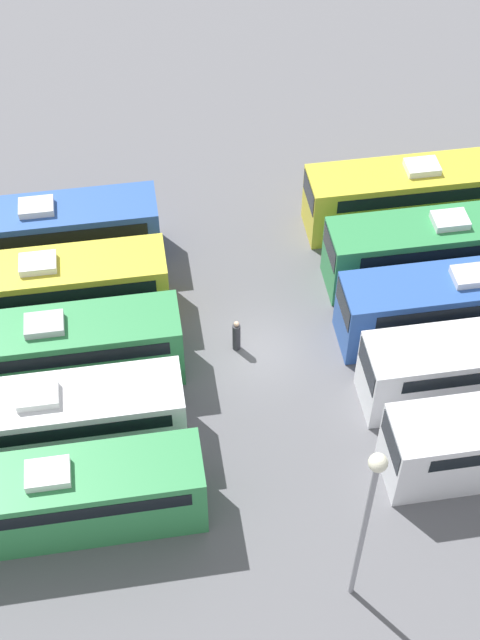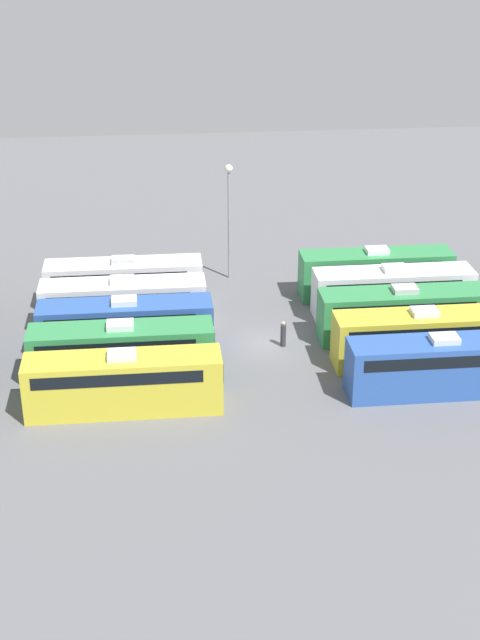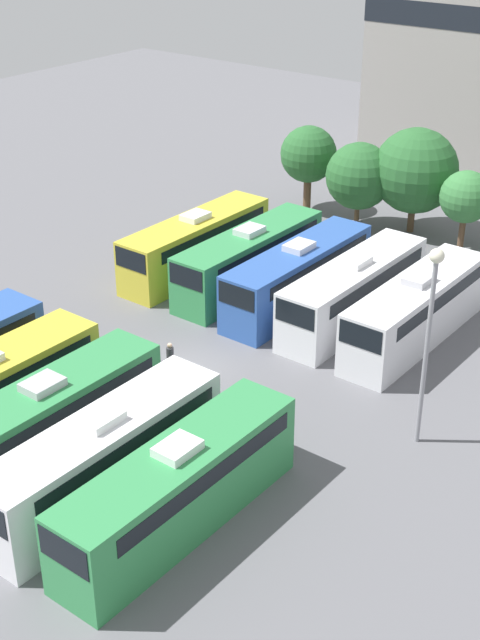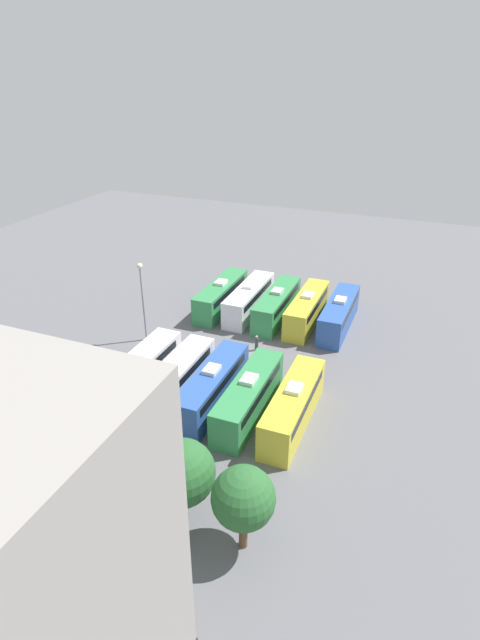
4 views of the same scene
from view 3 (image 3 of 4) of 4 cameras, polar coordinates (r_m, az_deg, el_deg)
name	(u,v)px [view 3 (image 3 of 4)]	position (r m, az deg, el deg)	size (l,w,h in m)	color
ground_plane	(190,369)	(43.75, -3.19, -3.13)	(118.54, 118.54, 0.00)	slate
bus_2	(47,419)	(37.51, -12.23, -6.22)	(2.62, 11.10, 3.67)	#338C4C
bus_3	(105,455)	(35.05, -8.66, -8.51)	(2.62, 11.10, 3.67)	white
bus_4	(180,485)	(33.22, -3.89, -10.51)	(2.62, 11.10, 3.67)	#338C4C
bus_5	(196,242)	(53.48, -2.81, 4.98)	(2.62, 11.10, 3.67)	gold
bus_6	(250,257)	(51.34, 0.63, 4.03)	(2.62, 11.10, 3.67)	#338C4C
bus_7	(299,274)	(49.32, 3.77, 2.95)	(2.62, 11.10, 3.67)	#2D56A8
bus_8	(354,290)	(47.79, 7.31, 1.94)	(2.62, 11.10, 3.67)	white
bus_9	(416,309)	(46.25, 11.21, 0.71)	(2.62, 11.10, 3.67)	silver
worker_person	(170,360)	(42.90, -4.48, -2.59)	(0.36, 0.36, 1.75)	#333338
light_pole	(430,318)	(36.30, 12.07, 0.14)	(0.60, 0.60, 8.93)	gray
tree_0	(309,155)	(62.71, 4.41, 10.51)	(3.92, 3.92, 6.04)	brown
tree_1	(359,176)	(59.86, 7.63, 9.11)	(4.43, 4.43, 5.87)	brown
tree_2	(416,171)	(59.69, 11.17, 9.34)	(5.57, 5.57, 6.99)	brown
tree_3	(466,197)	(56.85, 14.26, 7.62)	(3.25, 3.25, 5.40)	brown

